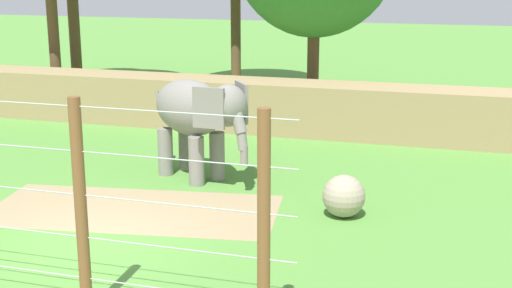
% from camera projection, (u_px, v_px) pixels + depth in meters
% --- Properties ---
extents(ground_plane, '(120.00, 120.00, 0.00)m').
position_uv_depth(ground_plane, '(83.00, 245.00, 14.15)').
color(ground_plane, '#518938').
extents(dirt_patch, '(7.06, 3.99, 0.01)m').
position_uv_depth(dirt_patch, '(133.00, 210.00, 16.20)').
color(dirt_patch, '#937F5B').
rests_on(dirt_patch, ground).
extents(embankment_wall, '(36.00, 1.80, 1.72)m').
position_uv_depth(embankment_wall, '(245.00, 105.00, 24.10)').
color(embankment_wall, '#997F56').
rests_on(embankment_wall, ground).
extents(elephant, '(3.30, 2.52, 2.69)m').
position_uv_depth(elephant, '(197.00, 113.00, 18.12)').
color(elephant, gray).
rests_on(elephant, ground).
extents(enrichment_ball, '(0.97, 0.97, 0.97)m').
position_uv_depth(enrichment_ball, '(344.00, 196.00, 15.65)').
color(enrichment_ball, gray).
rests_on(enrichment_ball, ground).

